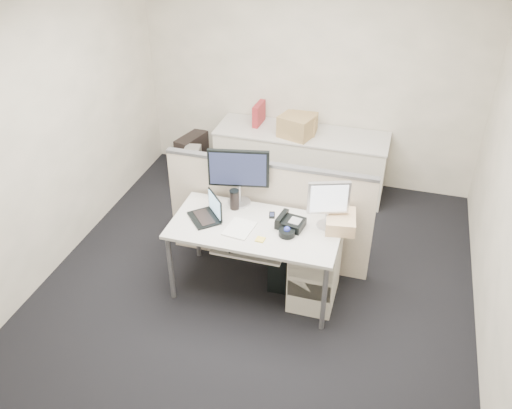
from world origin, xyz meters
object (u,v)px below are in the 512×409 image
(monitor_main, at_px, (239,177))
(laptop, at_px, (204,208))
(desk, at_px, (255,232))
(desk_phone, at_px, (291,223))

(monitor_main, bearing_deg, laptop, -134.50)
(desk, xyz_separation_m, laptop, (-0.47, -0.02, 0.18))
(desk, xyz_separation_m, monitor_main, (-0.25, 0.32, 0.34))
(laptop, relative_size, desk_phone, 1.29)
(laptop, height_order, desk_phone, laptop)
(desk, relative_size, desk_phone, 6.48)
(monitor_main, relative_size, laptop, 1.85)
(desk, xyz_separation_m, desk_phone, (0.30, 0.08, 0.10))
(desk, distance_m, laptop, 0.51)
(laptop, bearing_deg, desk, 50.61)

